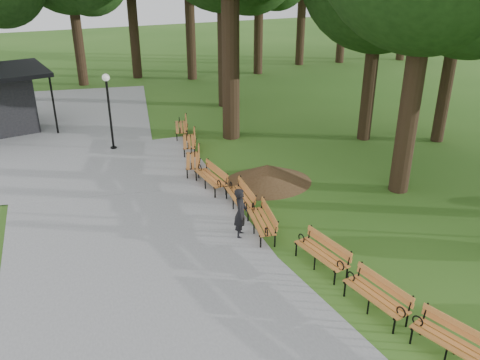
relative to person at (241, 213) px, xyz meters
name	(u,v)px	position (x,y,z in m)	size (l,w,h in m)	color
ground	(280,254)	(0.68, -1.37, -0.82)	(100.00, 100.00, 0.00)	#31611B
path	(124,231)	(-3.32, 1.63, -0.79)	(12.00, 38.00, 0.06)	gray
person	(241,213)	(0.00, 0.00, 0.00)	(0.60, 0.39, 1.63)	black
lamp_post	(108,96)	(-2.44, 9.11, 1.60)	(0.32, 0.32, 3.39)	black
dirt_mound	(267,174)	(2.42, 3.28, -0.44)	(2.95, 2.95, 0.74)	#47301C
bench_0	(452,343)	(2.27, -6.50, -0.38)	(1.90, 0.64, 0.88)	orange
bench_1	(376,296)	(1.72, -4.54, -0.38)	(1.90, 0.64, 0.88)	orange
bench_2	(321,254)	(1.44, -2.40, -0.38)	(1.90, 0.64, 0.88)	orange
bench_3	(261,222)	(0.64, -0.11, -0.38)	(1.90, 0.64, 0.88)	orange
bench_4	(239,198)	(0.64, 1.68, -0.38)	(1.90, 0.64, 0.88)	orange
bench_5	(210,178)	(0.26, 3.60, -0.38)	(1.90, 0.64, 0.88)	orange
bench_6	(193,161)	(0.14, 5.45, -0.38)	(1.90, 0.64, 0.88)	orange
bench_7	(189,142)	(0.63, 7.61, -0.38)	(1.90, 0.64, 0.88)	orange
bench_8	(181,127)	(0.86, 9.68, -0.38)	(1.90, 0.64, 0.88)	orange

